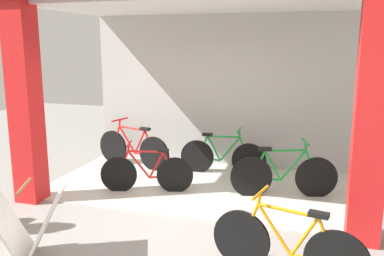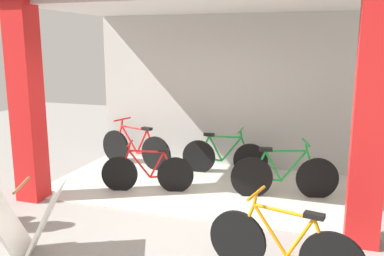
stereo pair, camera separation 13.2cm
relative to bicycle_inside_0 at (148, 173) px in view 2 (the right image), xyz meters
The scene contains 8 objects.
ground_plane 1.20m from the bicycle_inside_0, 45.59° to the right, with size 18.33×18.33×0.00m, color gray.
shop_facade 1.95m from the bicycle_inside_0, 35.86° to the left, with size 5.37×3.05×3.77m.
bicycle_inside_0 is the anchor object (origin of this frame).
bicycle_inside_1 1.59m from the bicycle_inside_0, 52.69° to the left, with size 1.59×0.44×0.88m.
bicycle_inside_2 2.18m from the bicycle_inside_0, 11.12° to the left, with size 1.63×0.54×0.92m.
bicycle_inside_3 1.49m from the bicycle_inside_0, 123.48° to the left, with size 1.66×0.55×0.94m.
bicycle_parked_0 3.06m from the bicycle_inside_0, 39.28° to the right, with size 1.61×0.48×0.90m.
sandwich_board_sign 2.41m from the bicycle_inside_0, 100.66° to the right, with size 1.02×0.82×0.88m.
Camera 2 is at (1.90, -5.10, 2.40)m, focal length 38.88 mm.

